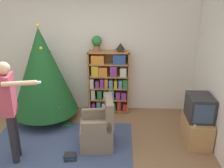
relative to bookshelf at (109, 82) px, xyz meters
The scene contains 14 objects.
ground_plane 2.13m from the bookshelf, 103.41° to the right, with size 14.00×14.00×0.00m, color #846042.
wall_back 0.79m from the bookshelf, 155.82° to the left, with size 8.00×0.10×2.60m.
area_rug 1.91m from the bookshelf, 116.17° to the right, with size 2.56×2.04×0.01m.
bookshelf is the anchor object (origin of this frame).
tv_stand 2.09m from the bookshelf, 35.20° to the right, with size 0.42×0.71×0.48m.
television 2.04m from the bookshelf, 35.26° to the right, with size 0.41×0.51×0.44m.
game_remote 2.08m from the bookshelf, 42.06° to the right, with size 0.04×0.12×0.02m.
christmas_tree 1.44m from the bookshelf, 161.56° to the right, with size 1.35×1.35×2.04m.
armchair 1.44m from the bookshelf, 94.26° to the right, with size 0.63×0.62×0.92m.
standing_person 2.31m from the bookshelf, 128.17° to the right, with size 0.69×0.46×1.67m.
potted_plant 0.93m from the bookshelf, behind, with size 0.22×0.22×0.33m.
table_lamp 0.84m from the bookshelf, ahead, with size 0.20×0.20×0.18m.
book_pile_near_tree 1.29m from the bookshelf, 139.60° to the right, with size 0.22×0.16×0.05m.
book_pile_by_chair 1.97m from the bookshelf, 107.10° to the right, with size 0.23×0.19×0.09m.
Camera 1 is at (0.76, -3.22, 2.65)m, focal length 40.00 mm.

